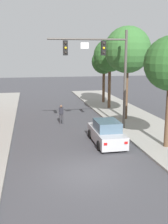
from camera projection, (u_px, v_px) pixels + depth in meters
The scene contains 7 objects.
ground_plane at pixel (87, 173), 13.75m from camera, with size 120.00×120.00×0.00m, color #424247.
traffic_signal_mast at pixel (105, 62), 20.31m from camera, with size 5.98×0.38×7.50m.
car_lead_silver at pixel (106, 133), 18.22m from camera, with size 1.87×4.25×1.60m.
pedestrian_crossing_road at pixel (61, 113), 23.42m from camera, with size 0.36×0.22×1.64m.
street_tree_second at pixel (128, 50), 23.62m from camera, with size 4.03×4.03×8.13m.
street_tree_third at pixel (110, 56), 28.69m from camera, with size 3.46×3.46×7.35m.
street_tree_farthest at pixel (104, 62), 32.37m from camera, with size 2.94×2.94×6.37m.
Camera 1 is at (-2.69, -12.52, 5.88)m, focal length 43.75 mm.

